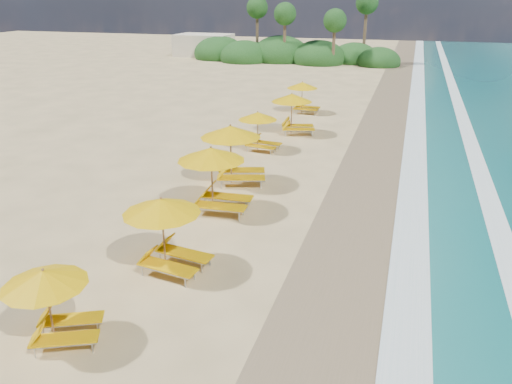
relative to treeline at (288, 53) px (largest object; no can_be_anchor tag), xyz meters
The scene contains 12 objects.
ground 46.60m from the treeline, 77.68° to the right, with size 160.00×160.00×0.00m, color tan.
wet_sand 47.61m from the treeline, 72.97° to the right, with size 4.00×160.00×0.01m, color #826A4D.
surf_foam 48.47m from the treeline, 69.92° to the right, with size 4.00×160.00×0.01m.
station_2 53.89m from the treeline, 82.12° to the right, with size 2.65×2.63×2.02m.
station_3 50.23m from the treeline, 80.34° to the right, with size 2.78×2.63×2.37m.
station_4 45.66m from the treeline, 79.66° to the right, with size 2.90×2.71×2.60m.
station_5 42.53m from the treeline, 79.35° to the right, with size 3.37×3.28×2.67m.
station_6 37.42m from the treeline, 78.50° to the right, with size 2.47×2.34×2.10m.
station_7 33.88m from the treeline, 75.59° to the right, with size 3.09×3.00×2.46m.
station_8 28.22m from the treeline, 73.93° to the right, with size 2.38×2.20×2.19m.
treeline is the anchor object (origin of this frame).
beach_building 12.32m from the treeline, 168.35° to the left, with size 7.00×5.00×2.80m, color beige.
Camera 1 is at (4.95, -16.09, 7.89)m, focal length 35.25 mm.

